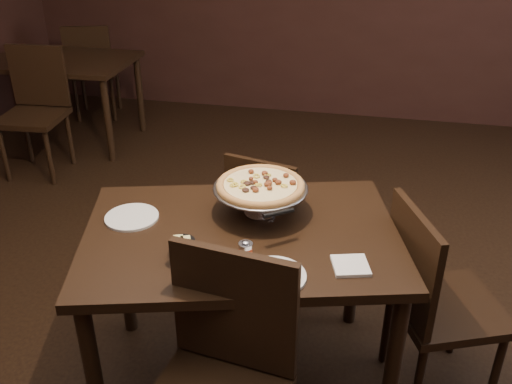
# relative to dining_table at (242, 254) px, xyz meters

# --- Properties ---
(room) EXTENTS (6.04, 7.04, 2.84)m
(room) POSITION_rel_dining_table_xyz_m (0.13, 0.09, 0.71)
(room) COLOR black
(room) RESTS_ON ground
(dining_table) EXTENTS (1.45, 1.15, 0.79)m
(dining_table) POSITION_rel_dining_table_xyz_m (0.00, 0.00, 0.00)
(dining_table) COLOR black
(dining_table) RESTS_ON ground
(background_table) EXTENTS (1.18, 0.79, 0.74)m
(background_table) POSITION_rel_dining_table_xyz_m (-2.13, 2.41, -0.05)
(background_table) COLOR black
(background_table) RESTS_ON ground
(pizza_stand) EXTENTS (0.40, 0.40, 0.16)m
(pizza_stand) POSITION_rel_dining_table_xyz_m (0.04, 0.16, 0.24)
(pizza_stand) COLOR #B9B8C0
(pizza_stand) RESTS_ON dining_table
(parmesan_shaker) EXTENTS (0.06, 0.06, 0.10)m
(parmesan_shaker) POSITION_rel_dining_table_xyz_m (-0.18, -0.25, 0.15)
(parmesan_shaker) COLOR beige
(parmesan_shaker) RESTS_ON dining_table
(pepper_flake_shaker) EXTENTS (0.05, 0.05, 0.09)m
(pepper_flake_shaker) POSITION_rel_dining_table_xyz_m (0.06, -0.19, 0.15)
(pepper_flake_shaker) COLOR maroon
(pepper_flake_shaker) RESTS_ON dining_table
(packet_caddy) EXTENTS (0.09, 0.09, 0.07)m
(packet_caddy) POSITION_rel_dining_table_xyz_m (-0.18, -0.19, 0.14)
(packet_caddy) COLOR black
(packet_caddy) RESTS_ON dining_table
(napkin_stack) EXTENTS (0.16, 0.16, 0.01)m
(napkin_stack) POSITION_rel_dining_table_xyz_m (0.45, -0.15, 0.11)
(napkin_stack) COLOR white
(napkin_stack) RESTS_ON dining_table
(plate_left) EXTENTS (0.22, 0.22, 0.01)m
(plate_left) POSITION_rel_dining_table_xyz_m (-0.48, 0.01, 0.11)
(plate_left) COLOR white
(plate_left) RESTS_ON dining_table
(plate_near) EXTENTS (0.24, 0.24, 0.01)m
(plate_near) POSITION_rel_dining_table_xyz_m (0.18, -0.27, 0.11)
(plate_near) COLOR white
(plate_near) RESTS_ON dining_table
(serving_spatula) EXTENTS (0.17, 0.17, 0.02)m
(serving_spatula) POSITION_rel_dining_table_xyz_m (0.16, -0.04, 0.23)
(serving_spatula) COLOR #B9B8C0
(serving_spatula) RESTS_ON pizza_stand
(chair_far) EXTENTS (0.47, 0.47, 0.84)m
(chair_far) POSITION_rel_dining_table_xyz_m (-0.02, 0.70, -0.23)
(chair_far) COLOR black
(chair_far) RESTS_ON ground
(chair_near) EXTENTS (0.52, 0.52, 0.98)m
(chair_near) POSITION_rel_dining_table_xyz_m (0.05, -0.53, -0.15)
(chair_near) COLOR black
(chair_near) RESTS_ON ground
(chair_side) EXTENTS (0.56, 0.56, 0.93)m
(chair_side) POSITION_rel_dining_table_xyz_m (0.80, 0.11, -0.18)
(chair_side) COLOR black
(chair_side) RESTS_ON ground
(bg_chair_far) EXTENTS (0.53, 0.53, 0.91)m
(bg_chair_far) POSITION_rel_dining_table_xyz_m (-2.16, 2.99, -0.19)
(bg_chair_far) COLOR black
(bg_chair_far) RESTS_ON ground
(bg_chair_near) EXTENTS (0.48, 0.48, 0.97)m
(bg_chair_near) POSITION_rel_dining_table_xyz_m (-2.07, 1.84, -0.16)
(bg_chair_near) COLOR black
(bg_chair_near) RESTS_ON ground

